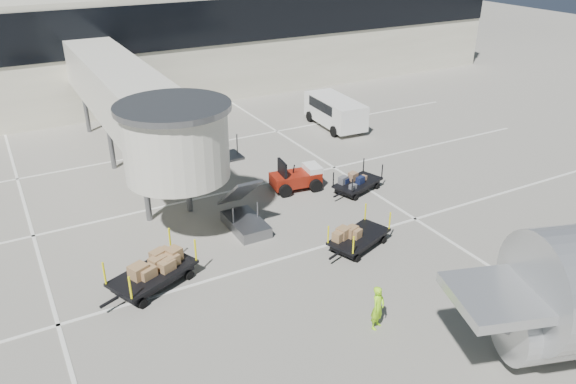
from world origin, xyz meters
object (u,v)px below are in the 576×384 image
object	(u,v)px
suitcase_cart	(357,183)
box_cart_far	(156,271)
minivan	(334,110)
box_cart_near	(358,237)
ground_worker	(378,308)
baggage_tug	(297,178)

from	to	relation	value
suitcase_cart	box_cart_far	world-z (taller)	box_cart_far
suitcase_cart	minivan	distance (m)	10.35
box_cart_near	ground_worker	distance (m)	5.27
ground_worker	baggage_tug	bearing A→B (deg)	49.83
box_cart_far	suitcase_cart	bearing A→B (deg)	-8.63
box_cart_far	ground_worker	distance (m)	8.49
ground_worker	box_cart_far	bearing A→B (deg)	109.63
suitcase_cart	minivan	size ratio (longest dim) A/B	0.63
baggage_tug	box_cart_far	bearing A→B (deg)	-144.21
suitcase_cart	ground_worker	xyz separation A→B (m)	(-5.69, -9.24, 0.38)
suitcase_cart	box_cart_near	size ratio (longest dim) A/B	0.95
box_cart_near	box_cart_far	distance (m)	8.50
box_cart_near	suitcase_cart	bearing A→B (deg)	35.21
ground_worker	minivan	xyz separation A→B (m)	(10.26, 18.49, 0.35)
box_cart_far	baggage_tug	bearing A→B (deg)	4.91
baggage_tug	suitcase_cart	world-z (taller)	baggage_tug
minivan	box_cart_near	bearing A→B (deg)	-115.98
baggage_tug	box_cart_far	size ratio (longest dim) A/B	0.67
box_cart_near	ground_worker	xyz separation A→B (m)	(-2.47, -4.65, 0.31)
baggage_tug	box_cart_near	size ratio (longest dim) A/B	0.77
ground_worker	suitcase_cart	bearing A→B (deg)	33.91
suitcase_cart	minivan	xyz separation A→B (m)	(4.57, 9.26, 0.73)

